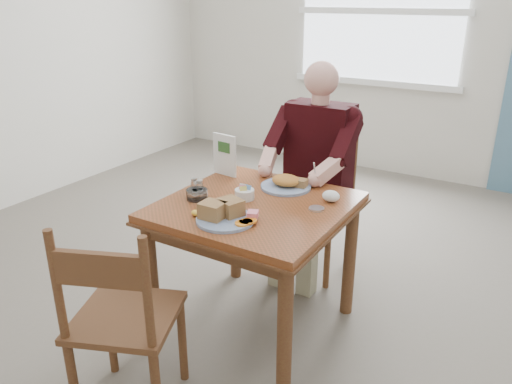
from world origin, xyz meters
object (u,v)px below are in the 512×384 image
Objects in this scene: table at (255,223)px; far_plate at (287,183)px; chair_near at (122,321)px; near_plate at (225,214)px; diner at (314,156)px; chair_far at (318,201)px.

far_plate is at bearing 82.13° from table.
chair_near is 0.66m from near_plate.
chair_near is (-0.15, -0.82, -0.16)m from table.
diner is at bearing 94.99° from far_plate.
chair_far is 3.16× the size of far_plate.
table is at bearing -90.00° from diner.
table is at bearing -97.87° from far_plate.
chair_near is at bearing -99.95° from far_plate.
table is 0.29m from near_plate.
diner is at bearing -89.99° from chair_far.
chair_far reaches higher than far_plate.
far_plate reaches higher than table.
table is 0.66× the size of diner.
diner is 4.45× the size of near_plate.
chair_near is at bearing -100.63° from table.
chair_near reaches higher than near_plate.
table is at bearing 79.37° from chair_near.
near_plate is (0.14, 0.57, 0.31)m from chair_near.
diner reaches higher than table.
table is 0.97× the size of chair_far.
chair_near is at bearing -95.44° from chair_far.
near_plate is (-0.01, -0.96, -0.03)m from diner.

